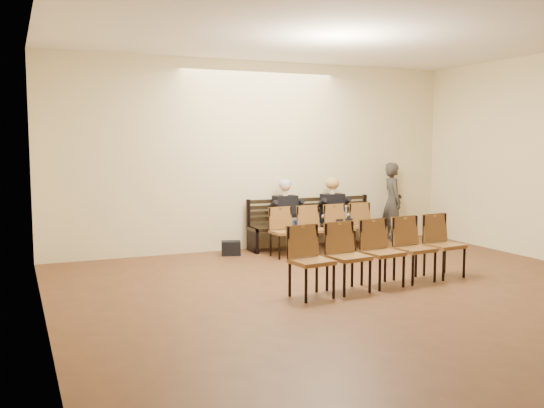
{
  "coord_description": "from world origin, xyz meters",
  "views": [
    {
      "loc": [
        -4.3,
        -5.55,
        2.04
      ],
      "look_at": [
        -0.14,
        4.05,
        0.94
      ],
      "focal_mm": 40.0,
      "sensor_mm": 36.0,
      "label": 1
    }
  ],
  "objects_px": {
    "bench": "(314,236)",
    "chair_row_front": "(327,229)",
    "water_bottle": "(345,219)",
    "chair_row_back": "(383,253)",
    "bag": "(231,248)",
    "passerby": "(393,196)",
    "seated_woman": "(335,215)",
    "seated_man": "(287,216)",
    "laptop": "(292,221)"
  },
  "relations": [
    {
      "from": "water_bottle",
      "to": "chair_row_front",
      "type": "height_order",
      "value": "chair_row_front"
    },
    {
      "from": "bench",
      "to": "passerby",
      "type": "height_order",
      "value": "passerby"
    },
    {
      "from": "seated_man",
      "to": "water_bottle",
      "type": "relative_size",
      "value": 5.31
    },
    {
      "from": "water_bottle",
      "to": "passerby",
      "type": "relative_size",
      "value": 0.13
    },
    {
      "from": "water_bottle",
      "to": "passerby",
      "type": "distance_m",
      "value": 1.5
    },
    {
      "from": "seated_woman",
      "to": "water_bottle",
      "type": "height_order",
      "value": "seated_woman"
    },
    {
      "from": "chair_row_back",
      "to": "water_bottle",
      "type": "bearing_deg",
      "value": 62.86
    },
    {
      "from": "water_bottle",
      "to": "chair_row_back",
      "type": "relative_size",
      "value": 0.08
    },
    {
      "from": "bench",
      "to": "passerby",
      "type": "distance_m",
      "value": 1.98
    },
    {
      "from": "bag",
      "to": "seated_man",
      "type": "bearing_deg",
      "value": 0.86
    },
    {
      "from": "seated_man",
      "to": "bag",
      "type": "distance_m",
      "value": 1.23
    },
    {
      "from": "bench",
      "to": "laptop",
      "type": "height_order",
      "value": "laptop"
    },
    {
      "from": "water_bottle",
      "to": "seated_man",
      "type": "bearing_deg",
      "value": 167.04
    },
    {
      "from": "bench",
      "to": "seated_woman",
      "type": "xyz_separation_m",
      "value": [
        0.39,
        -0.12,
        0.4
      ]
    },
    {
      "from": "water_bottle",
      "to": "chair_row_back",
      "type": "bearing_deg",
      "value": -110.15
    },
    {
      "from": "chair_row_back",
      "to": "seated_woman",
      "type": "bearing_deg",
      "value": 65.77
    },
    {
      "from": "bag",
      "to": "chair_row_front",
      "type": "height_order",
      "value": "chair_row_front"
    },
    {
      "from": "laptop",
      "to": "water_bottle",
      "type": "bearing_deg",
      "value": 7.18
    },
    {
      "from": "bag",
      "to": "chair_row_back",
      "type": "bearing_deg",
      "value": -68.95
    },
    {
      "from": "seated_woman",
      "to": "bag",
      "type": "xyz_separation_m",
      "value": [
        -2.12,
        -0.02,
        -0.5
      ]
    },
    {
      "from": "seated_man",
      "to": "laptop",
      "type": "xyz_separation_m",
      "value": [
        0.03,
        -0.15,
        -0.07
      ]
    },
    {
      "from": "bench",
      "to": "bag",
      "type": "height_order",
      "value": "bench"
    },
    {
      "from": "laptop",
      "to": "water_bottle",
      "type": "distance_m",
      "value": 1.06
    },
    {
      "from": "seated_man",
      "to": "chair_row_front",
      "type": "height_order",
      "value": "seated_man"
    },
    {
      "from": "bag",
      "to": "chair_row_front",
      "type": "xyz_separation_m",
      "value": [
        1.65,
        -0.51,
        0.31
      ]
    },
    {
      "from": "bag",
      "to": "chair_row_back",
      "type": "relative_size",
      "value": 0.12
    },
    {
      "from": "bench",
      "to": "water_bottle",
      "type": "relative_size",
      "value": 10.69
    },
    {
      "from": "bench",
      "to": "seated_man",
      "type": "xyz_separation_m",
      "value": [
        -0.61,
        -0.12,
        0.42
      ]
    },
    {
      "from": "bench",
      "to": "water_bottle",
      "type": "xyz_separation_m",
      "value": [
        0.47,
        -0.37,
        0.35
      ]
    },
    {
      "from": "bag",
      "to": "chair_row_back",
      "type": "height_order",
      "value": "chair_row_back"
    },
    {
      "from": "laptop",
      "to": "chair_row_front",
      "type": "height_order",
      "value": "chair_row_front"
    },
    {
      "from": "seated_man",
      "to": "seated_woman",
      "type": "distance_m",
      "value": 1.0
    },
    {
      "from": "bench",
      "to": "chair_row_front",
      "type": "distance_m",
      "value": 0.69
    },
    {
      "from": "bench",
      "to": "bag",
      "type": "distance_m",
      "value": 1.74
    },
    {
      "from": "seated_man",
      "to": "chair_row_back",
      "type": "relative_size",
      "value": 0.45
    },
    {
      "from": "laptop",
      "to": "passerby",
      "type": "bearing_deg",
      "value": 21.08
    },
    {
      "from": "seated_man",
      "to": "chair_row_back",
      "type": "distance_m",
      "value": 3.06
    },
    {
      "from": "seated_woman",
      "to": "bag",
      "type": "relative_size",
      "value": 3.64
    },
    {
      "from": "passerby",
      "to": "chair_row_front",
      "type": "height_order",
      "value": "passerby"
    },
    {
      "from": "seated_man",
      "to": "water_bottle",
      "type": "height_order",
      "value": "seated_man"
    },
    {
      "from": "bench",
      "to": "bag",
      "type": "relative_size",
      "value": 7.63
    },
    {
      "from": "bag",
      "to": "water_bottle",
      "type": "bearing_deg",
      "value": -6.05
    },
    {
      "from": "passerby",
      "to": "chair_row_front",
      "type": "xyz_separation_m",
      "value": [
        -1.93,
        -0.75,
        -0.48
      ]
    },
    {
      "from": "passerby",
      "to": "chair_row_back",
      "type": "bearing_deg",
      "value": 158.68
    },
    {
      "from": "seated_woman",
      "to": "seated_man",
      "type": "bearing_deg",
      "value": 180.0
    },
    {
      "from": "passerby",
      "to": "chair_row_back",
      "type": "distance_m",
      "value": 4.09
    },
    {
      "from": "seated_man",
      "to": "laptop",
      "type": "height_order",
      "value": "seated_man"
    },
    {
      "from": "bag",
      "to": "bench",
      "type": "bearing_deg",
      "value": 4.52
    },
    {
      "from": "laptop",
      "to": "chair_row_back",
      "type": "distance_m",
      "value": 2.9
    },
    {
      "from": "seated_woman",
      "to": "water_bottle",
      "type": "bearing_deg",
      "value": -71.9
    }
  ]
}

